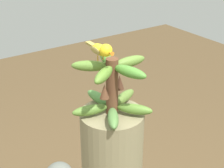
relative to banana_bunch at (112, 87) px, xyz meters
The scene contains 2 objects.
banana_bunch is the anchor object (origin of this frame).
perched_bird 0.16m from the banana_bunch, ahead, with size 0.05×0.17×0.07m.
Camera 1 is at (0.67, 0.99, 1.96)m, focal length 56.32 mm.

